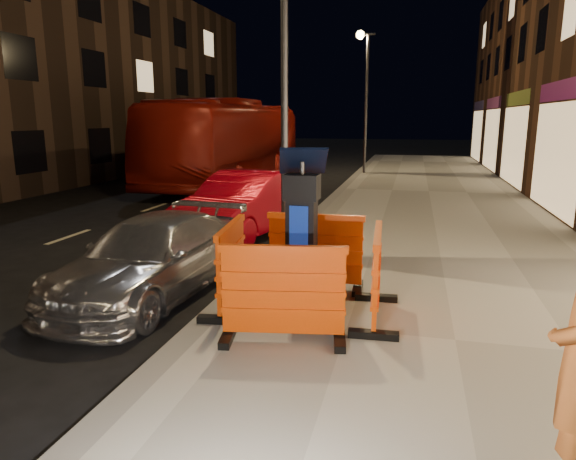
% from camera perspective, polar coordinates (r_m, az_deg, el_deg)
% --- Properties ---
extents(ground_plane, '(120.00, 120.00, 0.00)m').
position_cam_1_polar(ground_plane, '(6.74, -8.81, -10.62)').
color(ground_plane, black).
rests_on(ground_plane, ground).
extents(sidewalk, '(6.00, 60.00, 0.15)m').
position_cam_1_polar(sidewalk, '(6.28, 18.05, -12.15)').
color(sidewalk, gray).
rests_on(sidewalk, ground).
extents(kerb, '(0.30, 60.00, 0.15)m').
position_cam_1_polar(kerb, '(6.71, -8.83, -10.03)').
color(kerb, slate).
rests_on(kerb, ground).
extents(parking_kiosk, '(0.68, 0.68, 2.00)m').
position_cam_1_polar(parking_kiosk, '(6.48, 1.53, -0.73)').
color(parking_kiosk, black).
rests_on(parking_kiosk, sidewalk).
extents(barrier_front, '(1.51, 0.82, 1.11)m').
position_cam_1_polar(barrier_front, '(5.71, -0.53, -7.15)').
color(barrier_front, '#E64305').
rests_on(barrier_front, sidewalk).
extents(barrier_back, '(1.45, 0.63, 1.11)m').
position_cam_1_polar(barrier_back, '(7.49, 3.05, -2.41)').
color(barrier_back, '#E64305').
rests_on(barrier_back, sidewalk).
extents(barrier_kerbside, '(0.75, 1.49, 1.11)m').
position_cam_1_polar(barrier_kerbside, '(6.85, -6.31, -3.90)').
color(barrier_kerbside, '#E64305').
rests_on(barrier_kerbside, sidewalk).
extents(barrier_bldgside, '(0.66, 1.46, 1.11)m').
position_cam_1_polar(barrier_bldgside, '(6.47, 9.79, -4.98)').
color(barrier_bldgside, '#E64305').
rests_on(barrier_bldgside, sidewalk).
extents(car_silver, '(1.96, 4.13, 1.16)m').
position_cam_1_polar(car_silver, '(8.06, -14.61, -6.98)').
color(car_silver, silver).
rests_on(car_silver, ground).
extents(car_red, '(2.24, 4.54, 1.43)m').
position_cam_1_polar(car_red, '(11.78, -4.66, -0.49)').
color(car_red, maroon).
rests_on(car_red, ground).
extents(bus_doubledecker, '(2.90, 11.86, 3.30)m').
position_cam_1_polar(bus_doubledecker, '(21.34, -6.18, 5.26)').
color(bus_doubledecker, maroon).
rests_on(bus_doubledecker, ground).
extents(street_lamp_mid, '(0.12, 0.12, 6.00)m').
position_cam_1_polar(street_lamp_mid, '(9.00, -0.40, 15.78)').
color(street_lamp_mid, '#3F3F44').
rests_on(street_lamp_mid, sidewalk).
extents(street_lamp_far, '(0.12, 0.12, 6.00)m').
position_cam_1_polar(street_lamp_far, '(23.82, 8.67, 13.53)').
color(street_lamp_far, '#3F3F44').
rests_on(street_lamp_far, sidewalk).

